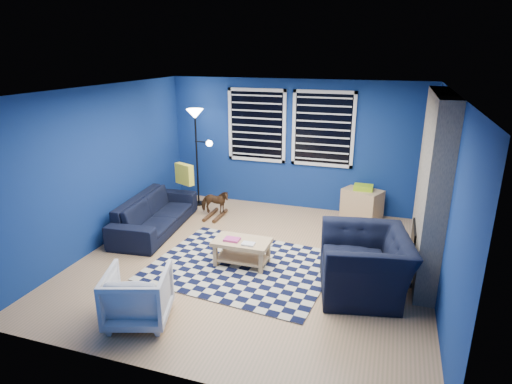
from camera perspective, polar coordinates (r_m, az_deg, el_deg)
floor at (r=6.49m, az=-0.33°, el=-9.14°), size 5.00×5.00×0.00m
ceiling at (r=5.77m, az=-0.38°, el=13.44°), size 5.00×5.00×0.00m
wall_back at (r=8.35m, az=5.10°, el=6.23°), size 5.00×0.00×5.00m
wall_left at (r=7.17m, az=-19.69°, el=3.20°), size 0.00×5.00×5.00m
wall_right at (r=5.77m, az=23.93°, el=-0.89°), size 0.00×5.00×5.00m
fireplace at (r=6.25m, az=22.21°, el=0.22°), size 0.65×2.00×2.50m
window_left at (r=8.44m, az=0.09°, el=8.86°), size 1.17×0.06×1.42m
window_right at (r=8.14m, az=8.92°, el=8.28°), size 1.17×0.06×1.42m
tv at (r=7.65m, az=22.43°, el=4.94°), size 0.07×1.00×0.58m
rug at (r=6.34m, az=-1.89°, el=-9.79°), size 2.69×2.24×0.02m
sofa at (r=7.64m, az=-13.28°, el=-2.81°), size 2.11×1.00×0.60m
armchair_big at (r=5.73m, az=14.30°, el=-9.23°), size 1.42×1.30×0.80m
armchair_bent at (r=5.22m, az=-15.46°, el=-13.19°), size 0.88×0.89×0.65m
rocking_horse at (r=8.03m, az=-5.50°, el=-1.34°), size 0.35×0.58×0.46m
coffee_table at (r=6.25m, az=-1.91°, el=-7.35°), size 0.82×0.48×0.41m
cabinet at (r=8.18m, az=13.95°, el=-1.51°), size 0.80×0.68×0.65m
floor_lamp at (r=8.43m, az=-7.95°, el=8.54°), size 0.53×0.32×1.93m
throw_pillow at (r=8.12m, az=-9.53°, el=2.36°), size 0.42×0.28×0.39m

